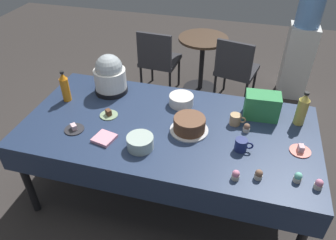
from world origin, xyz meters
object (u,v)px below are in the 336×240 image
(soda_bottle_orange_juice, at_px, (65,87))
(round_cafe_table, at_px, (202,55))
(glass_salad_bowl, at_px, (140,142))
(cupcake_rose, at_px, (236,175))
(dessert_plate_sage, at_px, (109,114))
(maroon_chair_right, at_px, (236,67))
(dessert_plate_charcoal, at_px, (74,129))
(water_cooler, at_px, (300,51))
(soda_bottle_ginger_ale, at_px, (302,109))
(coffee_mug_navy, at_px, (241,145))
(dessert_plate_coral, at_px, (300,150))
(cupcake_lemon, at_px, (298,177))
(cupcake_vanilla, at_px, (259,175))
(cupcake_mint, at_px, (247,128))
(maroon_chair_left, at_px, (158,58))
(soda_carton, at_px, (262,106))
(ceramic_snack_bowl, at_px, (181,100))
(frosted_layer_cake, at_px, (189,125))
(potluck_table, at_px, (168,132))
(slow_cooker, at_px, (110,75))
(coffee_mug_tan, at_px, (236,119))
(cupcake_cocoa, at_px, (319,184))

(soda_bottle_orange_juice, bearing_deg, round_cafe_table, 63.11)
(glass_salad_bowl, bearing_deg, cupcake_rose, -10.39)
(dessert_plate_sage, bearing_deg, glass_salad_bowl, -38.37)
(cupcake_rose, distance_m, maroon_chair_right, 2.02)
(dessert_plate_charcoal, height_order, water_cooler, water_cooler)
(dessert_plate_charcoal, height_order, soda_bottle_ginger_ale, soda_bottle_ginger_ale)
(cupcake_rose, xyz_separation_m, coffee_mug_navy, (0.01, 0.28, 0.01))
(dessert_plate_charcoal, relative_size, dessert_plate_coral, 1.02)
(cupcake_lemon, relative_size, cupcake_rose, 1.00)
(glass_salad_bowl, relative_size, cupcake_vanilla, 2.76)
(soda_bottle_ginger_ale, bearing_deg, glass_salad_bowl, -151.58)
(cupcake_mint, distance_m, maroon_chair_left, 1.90)
(soda_carton, bearing_deg, round_cafe_table, 111.61)
(cupcake_vanilla, xyz_separation_m, water_cooler, (0.41, 2.39, -0.19))
(dessert_plate_charcoal, xyz_separation_m, cupcake_mint, (1.23, 0.32, 0.02))
(round_cafe_table, bearing_deg, dessert_plate_charcoal, -106.53)
(soda_bottle_ginger_ale, bearing_deg, soda_bottle_orange_juice, -174.76)
(ceramic_snack_bowl, bearing_deg, soda_bottle_ginger_ale, -0.91)
(frosted_layer_cake, height_order, soda_bottle_orange_juice, soda_bottle_orange_juice)
(potluck_table, distance_m, slow_cooker, 0.73)
(dessert_plate_charcoal, bearing_deg, round_cafe_table, 73.47)
(dessert_plate_coral, distance_m, coffee_mug_tan, 0.50)
(ceramic_snack_bowl, relative_size, coffee_mug_navy, 1.59)
(dessert_plate_coral, distance_m, maroon_chair_left, 2.23)
(round_cafe_table, bearing_deg, soda_bottle_ginger_ale, -56.70)
(dessert_plate_charcoal, bearing_deg, cupcake_mint, 14.45)
(cupcake_cocoa, xyz_separation_m, soda_bottle_orange_juice, (-1.94, 0.47, 0.09))
(dessert_plate_sage, bearing_deg, cupcake_lemon, -13.28)
(dessert_plate_charcoal, xyz_separation_m, coffee_mug_tan, (1.14, 0.39, 0.03))
(dessert_plate_coral, relative_size, round_cafe_table, 0.20)
(maroon_chair_left, distance_m, water_cooler, 1.70)
(slow_cooker, distance_m, coffee_mug_navy, 1.25)
(potluck_table, relative_size, dessert_plate_coral, 15.33)
(potluck_table, xyz_separation_m, frosted_layer_cake, (0.17, -0.02, 0.12))
(dessert_plate_coral, relative_size, soda_bottle_ginger_ale, 0.52)
(cupcake_lemon, xyz_separation_m, cupcake_cocoa, (0.12, -0.03, 0.00))
(soda_bottle_orange_juice, bearing_deg, dessert_plate_coral, -4.99)
(frosted_layer_cake, distance_m, soda_carton, 0.59)
(glass_salad_bowl, relative_size, soda_bottle_orange_juice, 0.69)
(ceramic_snack_bowl, xyz_separation_m, water_cooler, (1.06, 1.71, -0.20))
(slow_cooker, bearing_deg, frosted_layer_cake, -25.12)
(cupcake_rose, xyz_separation_m, maroon_chair_left, (-1.10, 2.00, -0.29))
(cupcake_lemon, distance_m, soda_carton, 0.68)
(cupcake_lemon, height_order, maroon_chair_left, maroon_chair_left)
(slow_cooker, bearing_deg, maroon_chair_left, 87.76)
(ceramic_snack_bowl, height_order, cupcake_mint, ceramic_snack_bowl)
(cupcake_rose, xyz_separation_m, cupcake_mint, (0.03, 0.49, 0.00))
(soda_bottle_orange_juice, height_order, soda_carton, soda_bottle_orange_juice)
(dessert_plate_sage, height_order, cupcake_vanilla, cupcake_vanilla)
(maroon_chair_right, xyz_separation_m, round_cafe_table, (-0.43, 0.22, 0.01))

